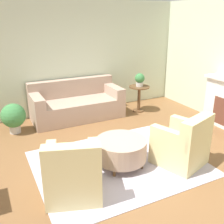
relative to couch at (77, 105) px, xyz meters
The scene contains 10 objects.
ground_plane 2.44m from the couch, 92.32° to the right, with size 16.00×16.00×0.00m, color brown.
wall_back 1.20m from the couch, 100.21° to the left, with size 9.80×0.12×2.80m.
rug 2.44m from the couch, 92.32° to the right, with size 2.80×2.24×0.01m.
couch is the anchor object (origin of this frame).
armchair_left 3.10m from the couch, 110.18° to the right, with size 0.95×0.95×0.91m.
armchair_right 3.03m from the couch, 73.29° to the right, with size 0.95×0.95×0.91m.
ottoman_table 2.48m from the couch, 91.90° to the right, with size 0.87×0.87×0.47m.
side_table 1.67m from the couch, 10.18° to the right, with size 0.54×0.54×0.68m.
potted_plant_on_side_table 1.75m from the couch, 10.18° to the right, with size 0.25×0.25×0.35m.
potted_plant_floor 1.55m from the couch, behind, with size 0.52×0.52×0.66m.
Camera 1 is at (-1.87, -3.51, 2.43)m, focal length 42.00 mm.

